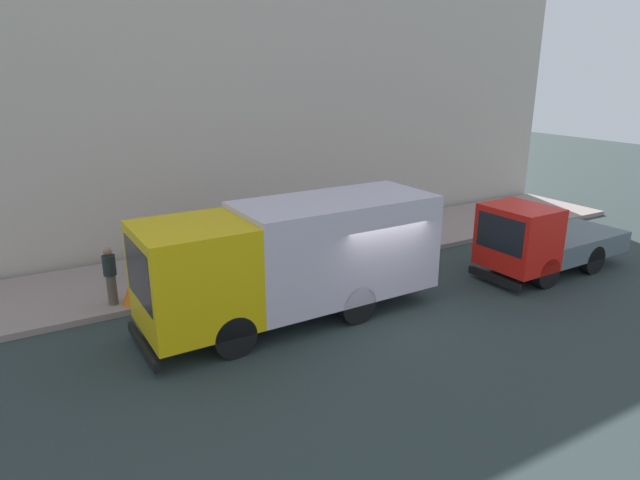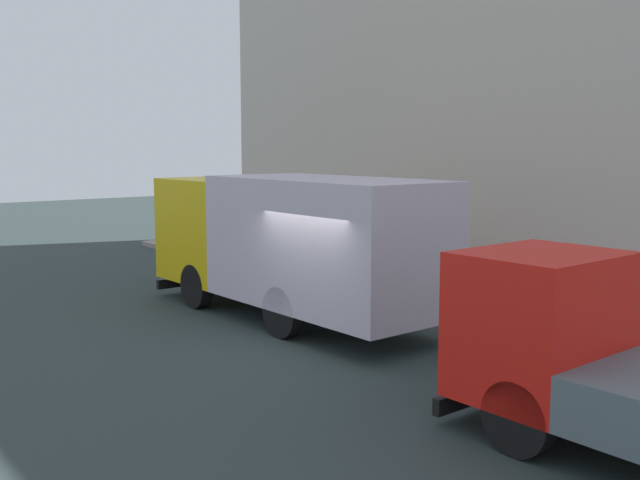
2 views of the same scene
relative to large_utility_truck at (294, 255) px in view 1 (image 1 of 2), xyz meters
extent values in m
plane|color=#2A3635|center=(-0.63, -2.12, -1.76)|extent=(80.00, 80.00, 0.00)
cube|color=gray|center=(4.48, -2.12, -1.67)|extent=(4.22, 30.00, 0.18)
cube|color=beige|center=(7.09, -2.12, 3.73)|extent=(0.50, 30.00, 10.97)
cube|color=#E1B70C|center=(-0.04, 2.68, -0.02)|extent=(2.52, 2.55, 2.45)
cube|color=black|center=(-0.06, 3.92, 0.28)|extent=(2.08, 0.09, 1.37)
cube|color=silver|center=(0.02, -1.24, 0.05)|extent=(2.56, 5.38, 2.59)
cube|color=black|center=(-0.06, 4.00, -1.47)|extent=(2.38, 0.16, 0.24)
cylinder|color=black|center=(-1.12, 2.17, -1.24)|extent=(0.32, 1.04, 1.03)
cylinder|color=black|center=(1.05, 2.20, -1.24)|extent=(0.32, 1.04, 1.03)
cylinder|color=black|center=(-1.07, -1.26, -1.24)|extent=(0.32, 1.04, 1.03)
cylinder|color=black|center=(1.11, -1.22, -1.24)|extent=(0.32, 1.04, 1.03)
cube|color=red|center=(-1.11, -7.17, -0.32)|extent=(2.08, 1.75, 1.92)
cube|color=black|center=(-1.13, -6.34, -0.09)|extent=(1.72, 0.10, 1.08)
cube|color=slate|center=(-1.05, -9.83, -0.94)|extent=(2.12, 3.66, 0.68)
cube|color=black|center=(-1.13, -6.26, -1.50)|extent=(1.97, 0.16, 0.24)
cylinder|color=black|center=(-1.97, -7.53, -1.28)|extent=(0.32, 0.95, 0.95)
cylinder|color=black|center=(-0.23, -7.49, -1.28)|extent=(0.32, 0.95, 0.95)
cylinder|color=black|center=(-1.92, -9.84, -1.28)|extent=(0.32, 0.95, 0.95)
cylinder|color=black|center=(-0.18, -9.81, -1.28)|extent=(0.32, 0.95, 0.95)
cylinder|color=black|center=(4.45, 1.23, -1.14)|extent=(0.25, 0.25, 0.88)
cylinder|color=#242A37|center=(4.45, 1.23, -0.40)|extent=(0.33, 0.33, 0.61)
sphere|color=#D19E89|center=(4.45, 1.23, 0.02)|extent=(0.23, 0.23, 0.23)
cylinder|color=#52484C|center=(4.75, 2.84, -1.13)|extent=(0.39, 0.39, 0.90)
cylinder|color=#508B47|center=(4.75, 2.84, -0.37)|extent=(0.52, 0.52, 0.61)
sphere|color=#8A754E|center=(4.75, 2.84, 0.05)|extent=(0.22, 0.22, 0.22)
cylinder|color=#544C43|center=(2.96, 4.08, -1.15)|extent=(0.34, 0.34, 0.86)
cylinder|color=#1E2828|center=(2.96, 4.08, -0.45)|extent=(0.45, 0.45, 0.56)
sphere|color=#8E6253|center=(2.96, 4.08, -0.06)|extent=(0.23, 0.23, 0.23)
cone|color=orange|center=(2.73, 3.62, -1.22)|extent=(0.51, 0.51, 0.73)
cylinder|color=#4C5156|center=(2.84, -0.76, -0.42)|extent=(0.08, 0.08, 2.32)
cube|color=blue|center=(2.84, -0.74, 0.48)|extent=(0.44, 0.03, 0.36)
camera|label=1|loc=(-11.87, 6.19, 4.63)|focal=30.78mm
camera|label=2|loc=(-9.14, -12.72, 2.01)|focal=40.86mm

